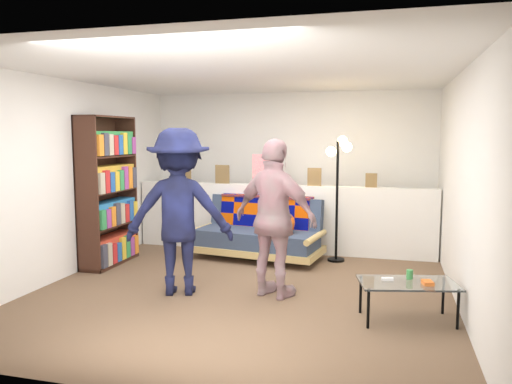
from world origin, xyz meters
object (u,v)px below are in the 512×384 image
at_px(futon_sofa, 260,233).
at_px(bookshelf, 108,196).
at_px(person_right, 275,219).
at_px(coffee_table, 408,285).
at_px(floor_lamp, 339,173).
at_px(person_left, 179,212).

relative_size(futon_sofa, bookshelf, 0.95).
relative_size(bookshelf, person_right, 1.16).
bearing_deg(futon_sofa, coffee_table, -45.34).
distance_m(floor_lamp, person_right, 1.84).
distance_m(futon_sofa, floor_lamp, 1.38).
distance_m(bookshelf, floor_lamp, 3.13).
xyz_separation_m(floor_lamp, person_right, (-0.49, -1.74, -0.37)).
bearing_deg(futon_sofa, person_left, -104.86).
height_order(futon_sofa, floor_lamp, floor_lamp).
xyz_separation_m(futon_sofa, person_left, (-0.46, -1.73, 0.55)).
bearing_deg(person_right, person_left, 29.02).
bearing_deg(futon_sofa, person_right, -69.94).
xyz_separation_m(person_left, person_right, (1.04, 0.14, -0.05)).
distance_m(bookshelf, coffee_table, 4.03).
bearing_deg(person_left, coffee_table, 157.66).
xyz_separation_m(bookshelf, floor_lamp, (2.96, 0.97, 0.30)).
height_order(bookshelf, person_right, bookshelf).
bearing_deg(floor_lamp, person_left, -129.33).
bearing_deg(bookshelf, person_left, -32.30).
relative_size(futon_sofa, person_left, 1.04).
bearing_deg(bookshelf, futon_sofa, 23.71).
xyz_separation_m(futon_sofa, person_right, (0.58, -1.59, 0.49)).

